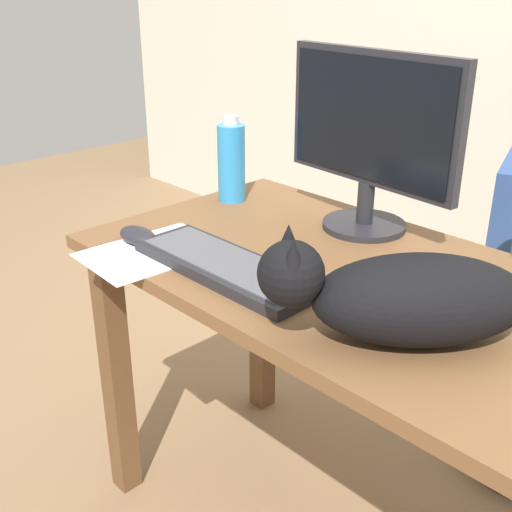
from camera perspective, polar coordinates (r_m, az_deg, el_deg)
desk at (r=1.35m, az=10.57°, el=-7.05°), size 1.32×0.65×0.76m
monitor at (r=1.50m, az=10.15°, el=10.56°), size 0.48×0.20×0.41m
keyboard at (r=1.31m, az=-2.67°, el=-0.90°), size 0.44×0.15×0.03m
cat at (r=1.07m, az=13.28°, el=-3.54°), size 0.44×0.47×0.20m
computer_mouse at (r=1.47m, az=-10.51°, el=1.80°), size 0.11×0.06×0.04m
paper_sheet at (r=1.43m, az=-9.21°, el=0.39°), size 0.23×0.31×0.00m
spray_bottle at (r=1.71m, az=-2.21°, el=8.40°), size 0.07×0.07×0.23m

